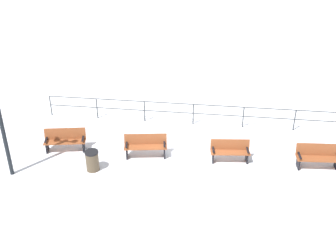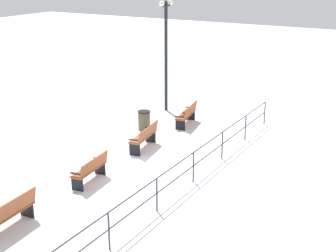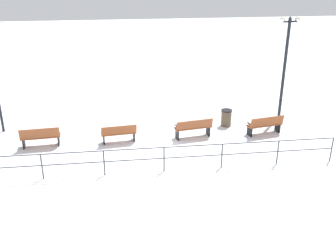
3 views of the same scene
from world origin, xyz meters
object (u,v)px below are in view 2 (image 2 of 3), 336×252
bench_second (145,136)px  lamppost_near (166,43)px  bench_nearest (187,114)px  bench_fourth (10,213)px  trash_bin (144,120)px  bench_third (91,169)px

bench_second → lamppost_near: lamppost_near is taller
bench_second → lamppost_near: bearing=-78.0°
bench_nearest → lamppost_near: (1.90, -1.46, 2.67)m
bench_fourth → lamppost_near: lamppost_near is taller
lamppost_near → trash_bin: bearing=102.6°
bench_second → bench_third: (-0.10, 3.33, -0.04)m
bench_second → bench_third: size_ratio=1.11×
bench_second → lamppost_near: (1.86, -4.79, 2.65)m
trash_bin → bench_nearest: bearing=-129.6°
bench_fourth → lamppost_near: bearing=-84.6°
bench_nearest → bench_fourth: (-0.05, 9.99, -0.00)m
bench_second → lamppost_near: size_ratio=0.35×
bench_third → lamppost_near: (1.96, -8.12, 2.69)m
bench_third → trash_bin: 5.33m
bench_third → lamppost_near: lamppost_near is taller
bench_third → trash_bin: bearing=-82.1°
bench_nearest → bench_fourth: size_ratio=1.03×
bench_nearest → bench_fourth: bearing=79.4°
bench_second → bench_fourth: size_ratio=1.04×
bench_nearest → lamppost_near: bearing=-48.4°
lamppost_near → bench_second: bearing=111.2°
bench_nearest → trash_bin: 1.94m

